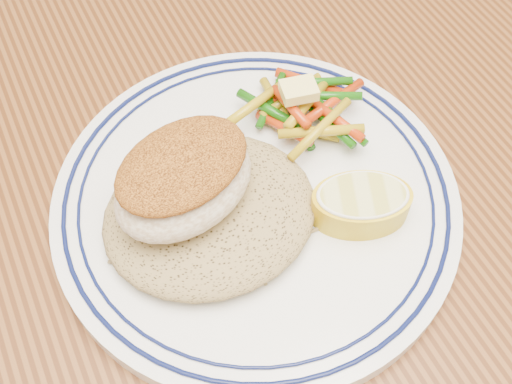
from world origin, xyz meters
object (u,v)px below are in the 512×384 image
at_px(fish_fillet, 184,180).
at_px(vegetable_pile, 303,108).
at_px(rice_pilaf, 210,210).
at_px(plate, 256,201).
at_px(lemon_wedge, 361,203).
at_px(dining_table, 191,243).

xyz_separation_m(fish_fillet, vegetable_pile, (0.11, 0.04, -0.03)).
xyz_separation_m(rice_pilaf, vegetable_pile, (0.09, 0.05, 0.00)).
bearing_deg(vegetable_pile, plate, -143.06).
xyz_separation_m(rice_pilaf, lemon_wedge, (0.09, -0.04, 0.00)).
bearing_deg(fish_fillet, lemon_wedge, -24.99).
height_order(dining_table, vegetable_pile, vegetable_pile).
distance_m(fish_fillet, lemon_wedge, 0.11).
distance_m(dining_table, vegetable_pile, 0.16).
bearing_deg(rice_pilaf, lemon_wedge, -23.46).
height_order(plate, lemon_wedge, lemon_wedge).
bearing_deg(fish_fillet, dining_table, 78.23).
height_order(fish_fillet, vegetable_pile, fish_fillet).
bearing_deg(vegetable_pile, fish_fillet, -159.01).
bearing_deg(plate, vegetable_pile, 36.94).
relative_size(rice_pilaf, lemon_wedge, 1.82).
distance_m(vegetable_pile, lemon_wedge, 0.09).
bearing_deg(plate, rice_pilaf, -172.83).
bearing_deg(plate, lemon_wedge, -38.59).
distance_m(plate, vegetable_pile, 0.08).
height_order(vegetable_pile, lemon_wedge, vegetable_pile).
distance_m(dining_table, fish_fillet, 0.16).
bearing_deg(vegetable_pile, rice_pilaf, -152.58).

